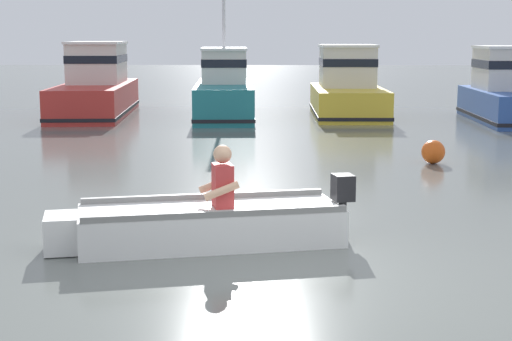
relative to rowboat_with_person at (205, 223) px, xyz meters
The scene contains 7 objects.
ground_plane 1.63m from the rowboat_with_person, 51.41° to the right, with size 120.00×120.00×0.00m, color slate.
rowboat_with_person is the anchor object (origin of this frame).
moored_boat_red 16.36m from the rowboat_with_person, 107.83° to the left, with size 2.58×6.67×2.29m.
moored_boat_teal 15.20m from the rowboat_with_person, 93.51° to the left, with size 2.15×6.18×4.90m.
moored_boat_yellow 15.74m from the rowboat_with_person, 79.43° to the left, with size 2.21×5.01×2.19m.
moored_boat_blue 15.93m from the rowboat_with_person, 62.64° to the left, with size 1.71×5.02×2.17m.
mooring_buoy 7.27m from the rowboat_with_person, 58.11° to the left, with size 0.46×0.46×0.46m, color #E55919.
Camera 1 is at (-0.05, -7.90, 2.46)m, focal length 55.42 mm.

